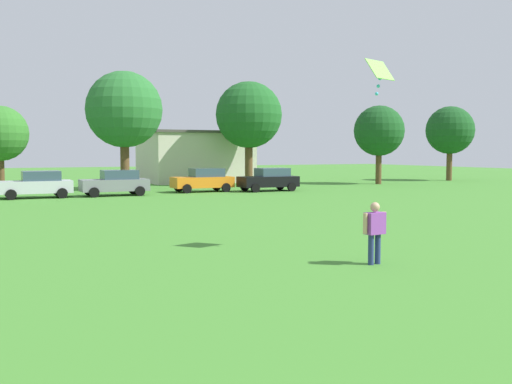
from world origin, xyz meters
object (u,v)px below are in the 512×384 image
object	(u,v)px
tree_center_left	(124,110)
tree_far_right	(450,130)
tree_center_right	(249,115)
parked_car_gray_3	(116,183)
kite	(380,73)
parked_car_silver_2	(37,184)
parked_car_orange_4	(203,180)
parked_car_black_5	(269,179)
tree_right	(379,131)
tree_left	(0,134)
adult_bystander	(375,228)

from	to	relation	value
tree_center_left	tree_far_right	bearing A→B (deg)	0.52
tree_center_right	parked_car_gray_3	bearing A→B (deg)	-150.73
tree_center_right	kite	bearing A→B (deg)	-108.51
kite	tree_far_right	size ratio (longest dim) A/B	0.14
tree_far_right	parked_car_silver_2	bearing A→B (deg)	-171.84
parked_car_orange_4	parked_car_gray_3	bearing A→B (deg)	8.42
parked_car_gray_3	tree_center_right	world-z (taller)	tree_center_right
parked_car_black_5	parked_car_orange_4	bearing A→B (deg)	-15.54
tree_center_left	tree_right	world-z (taller)	tree_center_left
tree_center_right	tree_center_left	bearing A→B (deg)	-170.86
tree_left	tree_center_right	bearing A→B (deg)	-0.11
kite	tree_far_right	distance (m)	44.15
tree_center_left	tree_right	size ratio (longest dim) A/B	1.28
adult_bystander	kite	size ratio (longest dim) A/B	1.55
tree_center_right	tree_right	xyz separation A→B (m)	(11.09, -3.47, -1.29)
tree_right	parked_car_black_5	bearing A→B (deg)	-162.34
tree_right	tree_left	bearing A→B (deg)	173.47
parked_car_gray_3	parked_car_orange_4	size ratio (longest dim) A/B	1.00
parked_car_gray_3	tree_left	size ratio (longest dim) A/B	0.70
parked_car_black_5	tree_right	size ratio (longest dim) A/B	0.62
tree_center_left	tree_right	bearing A→B (deg)	-4.36
parked_car_orange_4	tree_center_right	xyz separation A→B (m)	(6.52, 6.32, 5.11)
adult_bystander	parked_car_orange_4	bearing A→B (deg)	72.04
parked_car_silver_2	tree_center_right	world-z (taller)	tree_center_right
tree_left	tree_center_left	bearing A→B (deg)	-12.10
parked_car_silver_2	parked_car_gray_3	distance (m)	4.83
kite	parked_car_gray_3	world-z (taller)	kite
adult_bystander	parked_car_silver_2	bearing A→B (deg)	95.71
tree_center_right	parked_car_orange_4	bearing A→B (deg)	-135.90
adult_bystander	parked_car_silver_2	xyz separation A→B (m)	(-5.73, 26.54, -0.10)
tree_right	tree_far_right	xyz separation A→B (m)	(10.16, 1.99, 0.27)
adult_bystander	tree_right	world-z (taller)	tree_right
parked_car_black_5	adult_bystander	bearing A→B (deg)	68.65
parked_car_gray_3	tree_center_right	distance (m)	15.73
adult_bystander	tree_center_left	size ratio (longest dim) A/B	0.18
parked_car_silver_2	parked_car_gray_3	size ratio (longest dim) A/B	1.00
kite	parked_car_black_5	size ratio (longest dim) A/B	0.24
parked_car_silver_2	tree_left	size ratio (longest dim) A/B	0.70
adult_bystander	tree_right	distance (m)	38.21
parked_car_orange_4	tree_far_right	bearing A→B (deg)	-170.13
tree_center_left	parked_car_silver_2	bearing A→B (deg)	-141.74
parked_car_gray_3	parked_car_black_5	xyz separation A→B (m)	(11.09, -0.33, 0.00)
parked_car_silver_2	parked_car_gray_3	world-z (taller)	same
kite	tree_right	xyz separation A→B (m)	(21.79, 28.47, -0.48)
parked_car_black_5	parked_car_gray_3	bearing A→B (deg)	-1.71
tree_center_right	tree_right	distance (m)	11.69
kite	tree_center_right	distance (m)	33.70
parked_car_black_5	tree_far_right	world-z (taller)	tree_far_right
adult_bystander	parked_car_gray_3	xyz separation A→B (m)	(-0.91, 26.35, -0.10)
adult_bystander	tree_center_left	distance (m)	32.26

